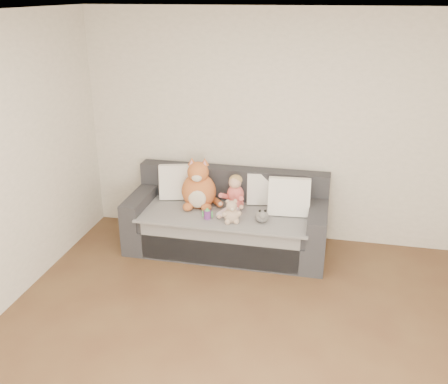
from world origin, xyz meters
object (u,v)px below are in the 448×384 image
Objects in this scene: toddler at (234,196)px; sofa at (228,222)px; plush_cat at (199,188)px; sippy_cup at (207,213)px; teddy_bear at (231,213)px.

sofa is at bearing 166.84° from toddler.
toddler is 0.41m from plush_cat.
sippy_cup is at bearing -67.24° from plush_cat.
sippy_cup is at bearing -120.93° from toddler.
sippy_cup is (-0.15, -0.31, 0.23)m from sofa.
toddler is at bearing 49.56° from sippy_cup.
plush_cat is 4.63× the size of sippy_cup.
toddler reaches higher than sippy_cup.
teddy_bear is at bearing -43.86° from plush_cat.
sofa is 0.44m from teddy_bear.
plush_cat reaches higher than teddy_bear.
plush_cat is at bearing 179.91° from sofa.
teddy_bear is at bearing -74.61° from toddler.
plush_cat is (-0.41, 0.03, 0.04)m from toddler.
plush_cat is (-0.33, 0.00, 0.38)m from sofa.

